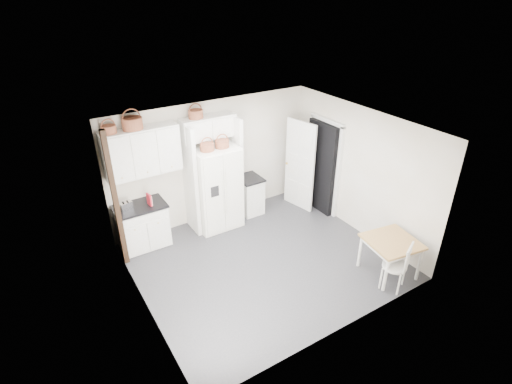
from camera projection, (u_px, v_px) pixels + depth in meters
floor at (264, 261)px, 7.52m from camera, size 4.50×4.50×0.00m
ceiling at (266, 129)px, 6.29m from camera, size 4.50×4.50×0.00m
wall_back at (213, 161)px, 8.40m from camera, size 4.50×0.00×4.50m
wall_left at (137, 241)px, 5.86m from camera, size 0.00×4.00×4.00m
wall_right at (359, 172)px, 7.96m from camera, size 0.00×4.00×4.00m
refrigerator at (216, 187)px, 8.24m from camera, size 0.92×0.74×1.78m
base_cab_left at (143, 226)px, 7.78m from camera, size 0.93×0.59×0.86m
base_cab_right at (250, 196)px, 8.93m from camera, size 0.46×0.56×0.82m
dining_table at (389, 257)px, 7.07m from camera, size 0.96×0.96×0.70m
windsor_chair at (395, 266)px, 6.69m from camera, size 0.57×0.55×0.90m
counter_left at (139, 207)px, 7.57m from camera, size 0.97×0.62×0.04m
counter_right at (250, 179)px, 8.73m from camera, size 0.50×0.59×0.04m
toaster at (126, 206)px, 7.40m from camera, size 0.25×0.18×0.15m
cookbook_red at (149, 200)px, 7.53m from camera, size 0.06×0.16×0.23m
cookbook_cream at (150, 200)px, 7.54m from camera, size 0.06×0.14×0.21m
basket_upper_a at (109, 130)px, 6.81m from camera, size 0.26×0.26×0.15m
basket_upper_b at (132, 124)px, 6.99m from camera, size 0.36×0.36×0.21m
basket_bridge_a at (196, 114)px, 7.56m from camera, size 0.29×0.29×0.16m
basket_fridge_a at (207, 147)px, 7.63m from camera, size 0.28×0.28×0.15m
basket_fridge_b at (222, 144)px, 7.78m from camera, size 0.28×0.28×0.15m
upper_cabinet at (142, 152)px, 7.29m from camera, size 1.40×0.34×0.90m
bridge_cabinet at (208, 127)px, 7.82m from camera, size 1.12×0.34×0.45m
fridge_panel_left at (190, 180)px, 7.94m from camera, size 0.08×0.60×2.30m
fridge_panel_right at (235, 169)px, 8.42m from camera, size 0.08×0.60×2.30m
trim_post at (116, 201)px, 6.89m from camera, size 0.09×0.09×2.60m
doorway_void at (322, 167)px, 8.79m from camera, size 0.18×0.85×2.05m
door_slab at (300, 166)px, 8.88m from camera, size 0.21×0.79×2.05m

